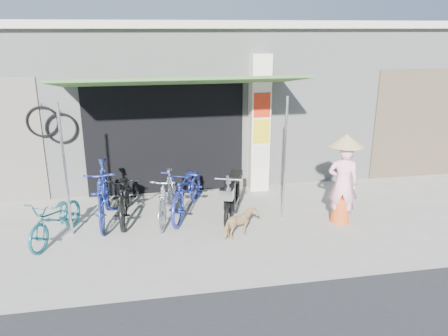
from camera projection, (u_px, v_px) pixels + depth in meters
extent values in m
plane|color=#A4A094|center=(246.00, 239.00, 7.60)|extent=(80.00, 80.00, 0.00)
cube|color=gray|center=(204.00, 96.00, 11.84)|extent=(12.00, 5.00, 3.50)
cube|color=beige|center=(203.00, 25.00, 11.28)|extent=(12.30, 5.30, 0.16)
cube|color=black|center=(165.00, 138.00, 9.42)|extent=(3.40, 0.06, 2.50)
cube|color=black|center=(166.00, 168.00, 9.65)|extent=(3.06, 0.04, 1.10)
torus|color=black|center=(62.00, 128.00, 8.93)|extent=(0.65, 0.05, 0.65)
cylinder|color=silver|center=(60.00, 113.00, 8.85)|extent=(0.02, 0.02, 0.12)
torus|color=black|center=(43.00, 122.00, 8.82)|extent=(0.65, 0.05, 0.65)
cylinder|color=silver|center=(41.00, 106.00, 8.74)|extent=(0.02, 0.02, 0.12)
cube|color=silver|center=(259.00, 124.00, 9.58)|extent=(0.42, 0.42, 3.00)
cube|color=red|center=(262.00, 105.00, 9.24)|extent=(0.36, 0.02, 0.52)
cube|color=gold|center=(261.00, 131.00, 9.41)|extent=(0.36, 0.02, 0.52)
cube|color=beige|center=(261.00, 156.00, 9.59)|extent=(0.36, 0.02, 0.50)
cube|color=#365C29|center=(181.00, 81.00, 8.21)|extent=(4.60, 1.88, 0.35)
cylinder|color=silver|center=(65.00, 172.00, 7.42)|extent=(0.05, 0.05, 2.36)
cylinder|color=silver|center=(285.00, 160.00, 8.10)|extent=(0.05, 0.05, 2.36)
cube|color=brown|center=(424.00, 124.00, 10.50)|extent=(2.60, 0.06, 2.60)
imported|color=#165B66|center=(56.00, 218.00, 7.47)|extent=(1.08, 1.62, 0.81)
imported|color=navy|center=(103.00, 193.00, 8.15)|extent=(0.54, 1.89, 1.14)
imported|color=black|center=(125.00, 195.00, 8.32)|extent=(0.68, 1.81, 0.94)
imported|color=silver|center=(167.00, 197.00, 8.19)|extent=(0.86, 1.68, 0.97)
imported|color=navy|center=(187.00, 189.00, 8.49)|extent=(1.34, 2.08, 1.03)
imported|color=#A07354|center=(240.00, 224.00, 7.59)|extent=(0.68, 0.55, 0.53)
torus|color=black|center=(228.00, 216.00, 7.94)|extent=(0.25, 0.49, 0.49)
torus|color=black|center=(237.00, 193.00, 9.07)|extent=(0.25, 0.49, 0.49)
cube|color=black|center=(233.00, 200.00, 8.49)|extent=(0.50, 0.90, 0.09)
cube|color=black|center=(235.00, 185.00, 8.73)|extent=(0.40, 0.56, 0.32)
cube|color=black|center=(235.00, 175.00, 8.67)|extent=(0.39, 0.56, 0.08)
cube|color=black|center=(229.00, 195.00, 8.02)|extent=(0.22, 0.16, 0.52)
cylinder|color=silver|center=(228.00, 179.00, 7.76)|extent=(0.46, 0.20, 0.03)
cube|color=silver|center=(227.00, 194.00, 7.67)|extent=(0.29, 0.26, 0.19)
imported|color=#FFABC6|center=(343.00, 184.00, 8.08)|extent=(0.65, 0.54, 1.52)
cone|color=#C5481B|center=(340.00, 210.00, 8.24)|extent=(0.38, 0.38, 0.46)
cone|color=tan|center=(347.00, 140.00, 7.82)|extent=(0.64, 0.64, 0.22)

